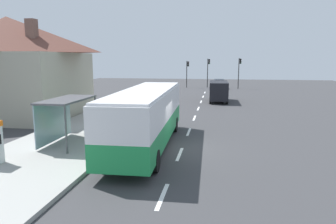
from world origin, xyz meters
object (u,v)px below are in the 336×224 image
at_px(recycling_bin_green, 123,122).
at_px(bus_shelter, 62,109).
at_px(recycling_bin_yellow, 119,124).
at_px(bus, 146,115).
at_px(sedan_near, 219,84).
at_px(traffic_light_far_side, 187,70).
at_px(house_behind_platform, 10,66).
at_px(white_van, 219,90).
at_px(traffic_light_median, 208,68).
at_px(traffic_light_near_side, 239,68).

height_order(recycling_bin_green, bus_shelter, bus_shelter).
bearing_deg(recycling_bin_yellow, bus, -48.76).
bearing_deg(sedan_near, recycling_bin_yellow, -101.14).
xyz_separation_m(sedan_near, recycling_bin_green, (-6.50, -32.30, -0.14)).
distance_m(traffic_light_far_side, house_behind_platform, 31.54).
bearing_deg(white_van, house_behind_platform, -145.40).
bearing_deg(traffic_light_far_side, recycling_bin_yellow, -91.87).
distance_m(recycling_bin_green, house_behind_platform, 12.21).
relative_size(bus, traffic_light_median, 2.26).
xyz_separation_m(traffic_light_near_side, house_behind_platform, (-20.67, -28.31, 0.92)).
xyz_separation_m(recycling_bin_green, house_behind_platform, (-10.97, 3.97, 3.58)).
distance_m(traffic_light_median, bus_shelter, 38.47).
bearing_deg(traffic_light_far_side, house_behind_platform, -112.53).
height_order(traffic_light_near_side, traffic_light_far_side, traffic_light_near_side).
bearing_deg(traffic_light_far_side, sedan_near, -8.30).
bearing_deg(bus_shelter, house_behind_platform, 137.85).
bearing_deg(sedan_near, white_van, -90.34).
bearing_deg(bus, recycling_bin_green, 125.11).
bearing_deg(traffic_light_median, bus_shelter, -100.21).
bearing_deg(traffic_light_far_side, recycling_bin_green, -91.91).
xyz_separation_m(traffic_light_far_side, house_behind_platform, (-12.08, -29.11, 1.21)).
relative_size(house_behind_platform, bus_shelter, 2.88).
bearing_deg(recycling_bin_green, white_van, 68.15).
relative_size(recycling_bin_yellow, house_behind_platform, 0.08).
relative_size(recycling_bin_green, traffic_light_median, 0.19).
xyz_separation_m(recycling_bin_yellow, traffic_light_far_side, (1.11, 33.79, 2.37)).
bearing_deg(traffic_light_near_side, bus_shelter, -108.19).
distance_m(bus, house_behind_platform, 15.60).
distance_m(recycling_bin_yellow, traffic_light_median, 34.99).
bearing_deg(house_behind_platform, white_van, 34.60).
distance_m(white_van, recycling_bin_yellow, 17.86).
relative_size(traffic_light_far_side, house_behind_platform, 0.39).
xyz_separation_m(bus, recycling_bin_green, (-2.49, 3.54, -1.19)).
bearing_deg(bus_shelter, recycling_bin_yellow, 55.78).
distance_m(bus, traffic_light_median, 37.51).
relative_size(recycling_bin_green, traffic_light_far_side, 0.21).
relative_size(traffic_light_near_side, traffic_light_median, 1.02).
xyz_separation_m(traffic_light_far_side, traffic_light_median, (3.50, 0.80, 0.24)).
bearing_deg(recycling_bin_yellow, house_behind_platform, 156.92).
height_order(white_van, traffic_light_near_side, traffic_light_near_side).
bearing_deg(traffic_light_near_side, recycling_bin_yellow, -106.38).
height_order(white_van, house_behind_platform, house_behind_platform).
bearing_deg(sedan_near, traffic_light_far_side, 171.70).
bearing_deg(traffic_light_far_side, bus, -87.84).
bearing_deg(traffic_light_near_side, traffic_light_median, 162.58).
distance_m(white_van, traffic_light_far_side, 18.01).
distance_m(recycling_bin_green, bus_shelter, 4.75).
distance_m(recycling_bin_green, traffic_light_near_side, 33.82).
distance_m(traffic_light_near_side, house_behind_platform, 35.07).
distance_m(bus, white_van, 19.89).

